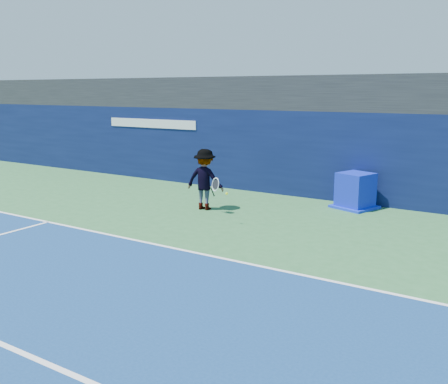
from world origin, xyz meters
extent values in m
plane|color=#2D6535|center=(0.00, 0.00, 0.00)|extent=(80.00, 80.00, 0.00)
cube|color=white|center=(0.00, 3.00, 0.01)|extent=(24.00, 0.10, 0.01)
cube|color=black|center=(0.00, 11.50, 3.60)|extent=(36.00, 3.00, 1.20)
cube|color=#0B143C|center=(0.00, 10.50, 1.50)|extent=(36.00, 1.00, 3.00)
cube|color=white|center=(-7.00, 9.99, 2.35)|extent=(4.50, 0.04, 0.35)
cube|color=#0C1BB1|center=(1.86, 9.41, 0.57)|extent=(1.21, 1.21, 1.14)
cube|color=#0E24C7|center=(1.86, 9.41, 0.04)|extent=(1.51, 1.51, 0.08)
imported|color=silver|center=(-2.11, 6.73, 0.96)|extent=(1.32, 0.87, 1.91)
cylinder|color=black|center=(-1.66, 6.48, 0.65)|extent=(0.09, 0.17, 0.30)
torus|color=white|center=(-1.52, 6.43, 0.90)|extent=(0.35, 0.20, 0.34)
cylinder|color=black|center=(-1.52, 6.43, 0.90)|extent=(0.29, 0.15, 0.29)
sphere|color=yellow|center=(-0.56, 5.53, 0.88)|extent=(0.07, 0.07, 0.07)
camera|label=1|loc=(6.60, -5.99, 3.71)|focal=40.00mm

